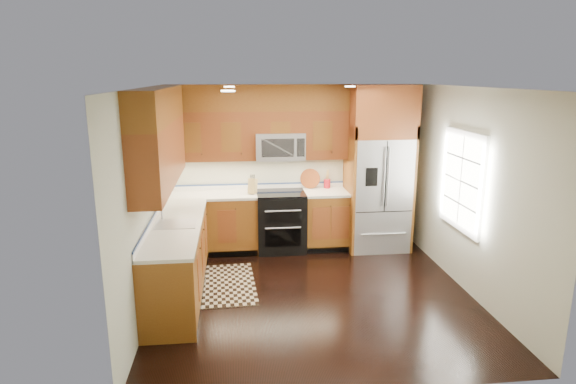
{
  "coord_description": "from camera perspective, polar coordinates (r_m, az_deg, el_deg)",
  "views": [
    {
      "loc": [
        -0.95,
        -5.62,
        2.75
      ],
      "look_at": [
        -0.26,
        0.6,
        1.21
      ],
      "focal_mm": 30.0,
      "sensor_mm": 36.0,
      "label": 1
    }
  ],
  "objects": [
    {
      "name": "countertop",
      "position": [
        6.88,
        -7.3,
        -1.74
      ],
      "size": [
        2.86,
        3.01,
        0.04
      ],
      "color": "white",
      "rests_on": "base_cabinets"
    },
    {
      "name": "upper_cabinets",
      "position": [
        6.75,
        -8.11,
        7.49
      ],
      "size": [
        2.85,
        3.0,
        1.15
      ],
      "color": "brown",
      "rests_on": "ground"
    },
    {
      "name": "knife_block",
      "position": [
        7.5,
        -4.21,
        0.75
      ],
      "size": [
        0.15,
        0.18,
        0.3
      ],
      "color": "tan",
      "rests_on": "countertop"
    },
    {
      "name": "sink_faucet",
      "position": [
        6.15,
        -13.45,
        -3.18
      ],
      "size": [
        0.54,
        0.44,
        0.37
      ],
      "color": "#B2B2B7",
      "rests_on": "countertop"
    },
    {
      "name": "wall_right",
      "position": [
        6.51,
        20.78,
        0.01
      ],
      "size": [
        0.02,
        4.0,
        2.6
      ],
      "primitive_type": "cube",
      "color": "#AFB4A2",
      "rests_on": "ground"
    },
    {
      "name": "rug",
      "position": [
        6.63,
        -7.53,
        -10.77
      ],
      "size": [
        0.87,
        1.38,
        0.01
      ],
      "primitive_type": "cube",
      "rotation": [
        0.0,
        0.0,
        0.05
      ],
      "color": "black",
      "rests_on": "ground"
    },
    {
      "name": "utensil_crock",
      "position": [
        7.87,
        4.66,
        1.23
      ],
      "size": [
        0.14,
        0.14,
        0.3
      ],
      "color": "#B41624",
      "rests_on": "countertop"
    },
    {
      "name": "base_cabinets",
      "position": [
        6.92,
        -8.38,
        -5.78
      ],
      "size": [
        2.85,
        3.0,
        0.9
      ],
      "color": "brown",
      "rests_on": "ground"
    },
    {
      "name": "ground",
      "position": [
        6.33,
        2.97,
        -11.99
      ],
      "size": [
        4.0,
        4.0,
        0.0
      ],
      "primitive_type": "plane",
      "color": "black",
      "rests_on": "ground"
    },
    {
      "name": "microwave",
      "position": [
        7.53,
        -0.97,
        5.47
      ],
      "size": [
        0.76,
        0.4,
        0.42
      ],
      "color": "#B2B2B7",
      "rests_on": "ground"
    },
    {
      "name": "wall_back",
      "position": [
        7.81,
        0.73,
        3.1
      ],
      "size": [
        4.0,
        0.02,
        2.6
      ],
      "primitive_type": "cube",
      "color": "#AFB4A2",
      "rests_on": "ground"
    },
    {
      "name": "refrigerator",
      "position": [
        7.72,
        10.7,
        2.76
      ],
      "size": [
        0.98,
        0.75,
        2.6
      ],
      "color": "#B2B2B7",
      "rests_on": "ground"
    },
    {
      "name": "range",
      "position": [
        7.67,
        -0.84,
        -3.51
      ],
      "size": [
        0.76,
        0.67,
        0.95
      ],
      "color": "black",
      "rests_on": "ground"
    },
    {
      "name": "cutting_board",
      "position": [
        7.86,
        2.62,
        0.55
      ],
      "size": [
        0.42,
        0.42,
        0.02
      ],
      "primitive_type": "cylinder",
      "rotation": [
        0.0,
        0.0,
        -0.36
      ],
      "color": "brown",
      "rests_on": "countertop"
    },
    {
      "name": "window",
      "position": [
        6.65,
        19.91,
        1.25
      ],
      "size": [
        0.04,
        1.1,
        1.3
      ],
      "color": "white",
      "rests_on": "ground"
    },
    {
      "name": "wall_left",
      "position": [
        5.9,
        -16.43,
        -1.01
      ],
      "size": [
        0.02,
        4.0,
        2.6
      ],
      "primitive_type": "cube",
      "color": "#AFB4A2",
      "rests_on": "ground"
    }
  ]
}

